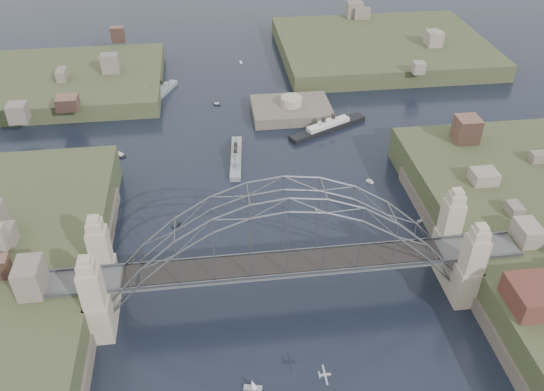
{
  "coord_description": "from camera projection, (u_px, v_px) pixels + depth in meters",
  "views": [
    {
      "loc": [
        -11.12,
        -70.55,
        74.75
      ],
      "look_at": [
        0.0,
        18.0,
        10.0
      ],
      "focal_mm": 36.94,
      "sensor_mm": 36.0,
      "label": 1
    }
  ],
  "objects": [
    {
      "name": "fort_island",
      "position": [
        291.0,
        116.0,
        159.31
      ],
      "size": [
        22.0,
        16.0,
        9.4
      ],
      "color": "brown",
      "rests_on": "ground"
    },
    {
      "name": "ground",
      "position": [
        284.0,
        298.0,
        101.68
      ],
      "size": [
        500.0,
        500.0,
        0.0
      ],
      "primitive_type": "plane",
      "color": "black",
      "rests_on": "ground"
    },
    {
      "name": "small_boat_i",
      "position": [
        422.0,
        221.0,
        119.6
      ],
      "size": [
        2.28,
        1.44,
        0.45
      ],
      "color": "silver",
      "rests_on": "ground"
    },
    {
      "name": "small_boat_h",
      "position": [
        217.0,
        104.0,
        163.71
      ],
      "size": [
        2.1,
        0.95,
        1.43
      ],
      "color": "silver",
      "rests_on": "ground"
    },
    {
      "name": "small_boat_a",
      "position": [
        176.0,
        225.0,
        118.45
      ],
      "size": [
        2.1,
        2.19,
        0.45
      ],
      "color": "silver",
      "rests_on": "ground"
    },
    {
      "name": "headland_nw",
      "position": [
        64.0,
        88.0,
        172.13
      ],
      "size": [
        60.0,
        45.0,
        9.0
      ],
      "primitive_type": "cube",
      "color": "#3A4225",
      "rests_on": "ground"
    },
    {
      "name": "small_boat_c",
      "position": [
        253.0,
        386.0,
        85.71
      ],
      "size": [
        2.99,
        1.55,
        2.38
      ],
      "color": "silver",
      "rests_on": "ground"
    },
    {
      "name": "small_boat_l",
      "position": [
        55.0,
        218.0,
        120.27
      ],
      "size": [
        2.3,
        2.2,
        1.43
      ],
      "color": "silver",
      "rests_on": "ground"
    },
    {
      "name": "small_boat_d",
      "position": [
        370.0,
        181.0,
        131.36
      ],
      "size": [
        1.68,
        1.85,
        1.43
      ],
      "color": "silver",
      "rests_on": "ground"
    },
    {
      "name": "ocean_liner",
      "position": [
        328.0,
        127.0,
        151.25
      ],
      "size": [
        22.86,
        13.73,
        5.88
      ],
      "color": "black",
      "rests_on": "ground"
    },
    {
      "name": "bridge",
      "position": [
        285.0,
        246.0,
        94.44
      ],
      "size": [
        84.0,
        13.8,
        24.6
      ],
      "color": "#4E4F51",
      "rests_on": "ground"
    },
    {
      "name": "small_boat_b",
      "position": [
        318.0,
        211.0,
        122.23
      ],
      "size": [
        1.01,
        1.68,
        0.45
      ],
      "color": "silver",
      "rests_on": "ground"
    },
    {
      "name": "headland_ne",
      "position": [
        381.0,
        53.0,
        194.63
      ],
      "size": [
        70.0,
        55.0,
        9.5
      ],
      "primitive_type": "cube",
      "color": "#3A4225",
      "rests_on": "ground"
    },
    {
      "name": "naval_cruiser_far",
      "position": [
        161.0,
        93.0,
        168.61
      ],
      "size": [
        9.53,
        16.63,
        5.83
      ],
      "color": "gray",
      "rests_on": "ground"
    },
    {
      "name": "aeroplane",
      "position": [
        324.0,
        375.0,
        82.64
      ],
      "size": [
        1.84,
        3.51,
        0.51
      ],
      "color": "#AEB0B6"
    },
    {
      "name": "naval_cruiser_near",
      "position": [
        236.0,
        157.0,
        138.9
      ],
      "size": [
        4.36,
        19.36,
        5.76
      ],
      "color": "gray",
      "rests_on": "ground"
    },
    {
      "name": "small_boat_f",
      "position": [
        235.0,
        144.0,
        145.21
      ],
      "size": [
        1.48,
        1.62,
        1.43
      ],
      "color": "silver",
      "rests_on": "ground"
    },
    {
      "name": "small_boat_e",
      "position": [
        119.0,
        154.0,
        141.11
      ],
      "size": [
        3.62,
        3.71,
        1.43
      ],
      "color": "silver",
      "rests_on": "ground"
    },
    {
      "name": "small_boat_k",
      "position": [
        241.0,
        62.0,
        189.2
      ],
      "size": [
        0.9,
        2.13,
        0.45
      ],
      "color": "silver",
      "rests_on": "ground"
    }
  ]
}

